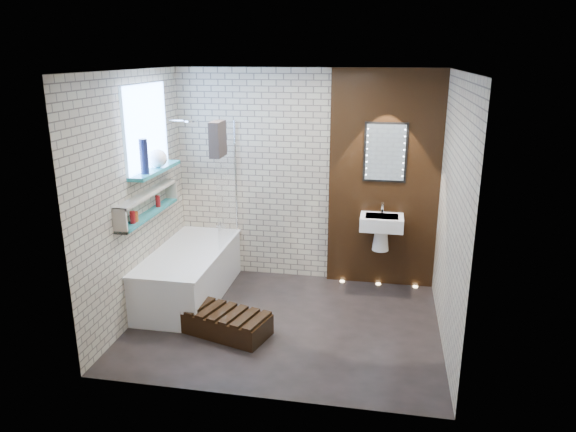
% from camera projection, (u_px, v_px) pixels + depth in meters
% --- Properties ---
extents(ground, '(3.20, 3.20, 0.00)m').
position_uv_depth(ground, '(285.00, 323.00, 5.69)').
color(ground, black).
rests_on(ground, ground).
extents(room_shell, '(3.24, 3.20, 2.60)m').
position_uv_depth(room_shell, '(285.00, 206.00, 5.31)').
color(room_shell, '#AE9F8A').
rests_on(room_shell, ground).
extents(walnut_panel, '(1.30, 0.06, 2.60)m').
position_uv_depth(walnut_panel, '(384.00, 181.00, 6.34)').
color(walnut_panel, black).
rests_on(walnut_panel, ground).
extents(clerestory_window, '(0.18, 1.00, 0.94)m').
position_uv_depth(clerestory_window, '(148.00, 136.00, 5.74)').
color(clerestory_window, '#7FADE0').
rests_on(clerestory_window, room_shell).
extents(display_niche, '(0.14, 1.30, 0.26)m').
position_uv_depth(display_niche, '(148.00, 204.00, 5.75)').
color(display_niche, teal).
rests_on(display_niche, room_shell).
extents(bathtub, '(0.79, 1.74, 0.70)m').
position_uv_depth(bathtub, '(190.00, 273.00, 6.24)').
color(bathtub, white).
rests_on(bathtub, ground).
extents(bath_screen, '(0.01, 0.78, 1.40)m').
position_uv_depth(bath_screen, '(227.00, 184.00, 6.30)').
color(bath_screen, white).
rests_on(bath_screen, bathtub).
extents(towel, '(0.11, 0.30, 0.39)m').
position_uv_depth(towel, '(218.00, 139.00, 5.87)').
color(towel, black).
rests_on(towel, bath_screen).
extents(shower_head, '(0.18, 0.18, 0.02)m').
position_uv_depth(shower_head, '(191.00, 121.00, 6.23)').
color(shower_head, silver).
rests_on(shower_head, room_shell).
extents(washbasin, '(0.50, 0.36, 0.58)m').
position_uv_depth(washbasin, '(381.00, 227.00, 6.30)').
color(washbasin, white).
rests_on(washbasin, walnut_panel).
extents(led_mirror, '(0.50, 0.02, 0.70)m').
position_uv_depth(led_mirror, '(385.00, 152.00, 6.20)').
color(led_mirror, black).
rests_on(led_mirror, walnut_panel).
extents(walnut_step, '(1.05, 0.69, 0.21)m').
position_uv_depth(walnut_step, '(223.00, 323.00, 5.48)').
color(walnut_step, black).
rests_on(walnut_step, ground).
extents(niche_bottles, '(0.05, 0.67, 0.13)m').
position_uv_depth(niche_bottles, '(141.00, 212.00, 5.60)').
color(niche_bottles, maroon).
rests_on(niche_bottles, display_niche).
extents(sill_vases, '(0.20, 0.48, 0.36)m').
position_uv_depth(sill_vases, '(154.00, 158.00, 5.77)').
color(sill_vases, white).
rests_on(sill_vases, clerestory_window).
extents(floor_uplights, '(0.96, 0.06, 0.01)m').
position_uv_depth(floor_uplights, '(378.00, 284.00, 6.65)').
color(floor_uplights, '#FFD899').
rests_on(floor_uplights, ground).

